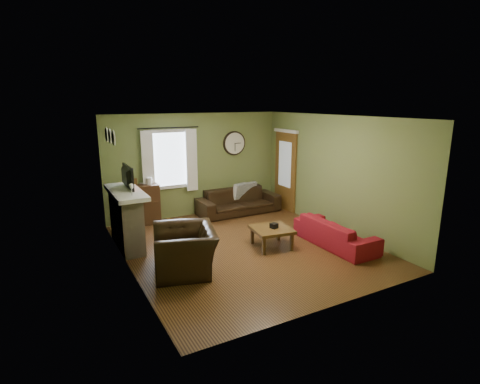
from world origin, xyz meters
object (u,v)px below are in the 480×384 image
armchair (185,250)px  coffee_table (271,237)px  sofa_brown (238,201)px  bookshelf (142,205)px  sofa_red (335,232)px

armchair → coffee_table: size_ratio=1.57×
sofa_brown → coffee_table: size_ratio=2.88×
armchair → coffee_table: 1.94m
bookshelf → armchair: (0.01, -2.87, -0.10)m
armchair → bookshelf: bearing=-164.5°
sofa_brown → sofa_red: (0.66, -2.96, -0.04)m
sofa_red → bookshelf: bearing=44.3°
bookshelf → coffee_table: bookshelf is taller
sofa_red → armchair: bearing=83.7°
bookshelf → sofa_red: size_ratio=0.51×
sofa_red → coffee_table: 1.32m
bookshelf → coffee_table: size_ratio=1.28×
bookshelf → sofa_brown: bookshelf is taller
bookshelf → sofa_brown: bearing=-5.8°
coffee_table → sofa_brown: bearing=77.5°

